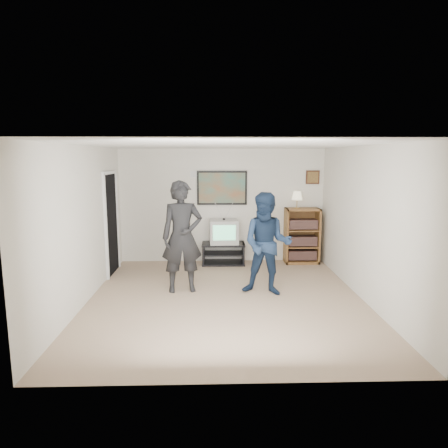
{
  "coord_description": "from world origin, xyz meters",
  "views": [
    {
      "loc": [
        -0.22,
        -6.29,
        2.31
      ],
      "look_at": [
        -0.01,
        0.65,
        1.15
      ],
      "focal_mm": 32.0,
      "sensor_mm": 36.0,
      "label": 1
    }
  ],
  "objects_px": {
    "media_stand": "(223,253)",
    "person_short": "(267,244)",
    "person_tall": "(182,237)",
    "crt_television": "(224,231)",
    "bookshelf": "(302,236)"
  },
  "relations": [
    {
      "from": "crt_television",
      "to": "bookshelf",
      "type": "xyz_separation_m",
      "value": [
        1.72,
        0.05,
        -0.11
      ]
    },
    {
      "from": "media_stand",
      "to": "bookshelf",
      "type": "bearing_deg",
      "value": 2.69
    },
    {
      "from": "bookshelf",
      "to": "person_tall",
      "type": "height_order",
      "value": "person_tall"
    },
    {
      "from": "crt_television",
      "to": "person_short",
      "type": "relative_size",
      "value": 0.35
    },
    {
      "from": "media_stand",
      "to": "person_short",
      "type": "xyz_separation_m",
      "value": [
        0.68,
        -1.98,
        0.64
      ]
    },
    {
      "from": "bookshelf",
      "to": "crt_television",
      "type": "bearing_deg",
      "value": -178.33
    },
    {
      "from": "media_stand",
      "to": "person_short",
      "type": "bearing_deg",
      "value": -69.99
    },
    {
      "from": "person_tall",
      "to": "person_short",
      "type": "relative_size",
      "value": 1.11
    },
    {
      "from": "crt_television",
      "to": "bookshelf",
      "type": "height_order",
      "value": "bookshelf"
    },
    {
      "from": "media_stand",
      "to": "person_tall",
      "type": "distance_m",
      "value": 2.06
    },
    {
      "from": "bookshelf",
      "to": "person_tall",
      "type": "distance_m",
      "value": 3.11
    },
    {
      "from": "person_tall",
      "to": "person_short",
      "type": "height_order",
      "value": "person_tall"
    },
    {
      "from": "crt_television",
      "to": "person_tall",
      "type": "height_order",
      "value": "person_tall"
    },
    {
      "from": "person_short",
      "to": "crt_television",
      "type": "bearing_deg",
      "value": 123.33
    },
    {
      "from": "crt_television",
      "to": "person_short",
      "type": "distance_m",
      "value": 2.09
    }
  ]
}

